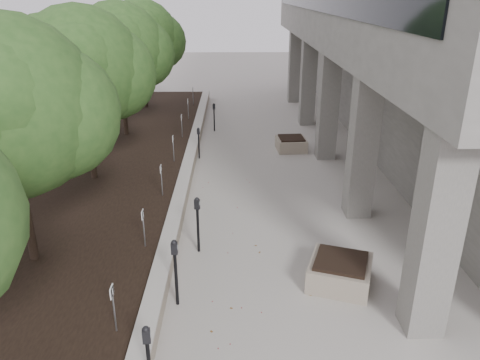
{
  "coord_description": "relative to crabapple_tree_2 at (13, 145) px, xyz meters",
  "views": [
    {
      "loc": [
        -0.22,
        -6.25,
        6.1
      ],
      "look_at": [
        -0.02,
        6.15,
        1.02
      ],
      "focal_mm": 34.66,
      "sensor_mm": 36.0,
      "label": 1
    }
  ],
  "objects": [
    {
      "name": "parking_meter_4",
      "position": [
        3.25,
        7.94,
        -2.5
      ],
      "size": [
        0.13,
        0.1,
        1.25
      ],
      "primitive_type": null,
      "rotation": [
        0.0,
        0.0,
        -0.12
      ],
      "color": "black",
      "rests_on": "ground"
    },
    {
      "name": "parking_sign_6",
      "position": [
        2.45,
        9.5,
        -2.24
      ],
      "size": [
        0.04,
        0.22,
        0.96
      ],
      "primitive_type": null,
      "color": "black",
      "rests_on": "planting_bed"
    },
    {
      "name": "parking_meter_5",
      "position": [
        3.71,
        11.75,
        -2.46
      ],
      "size": [
        0.14,
        0.11,
        1.32
      ],
      "primitive_type": null,
      "rotation": [
        0.0,
        0.0,
        -0.11
      ],
      "color": "black",
      "rests_on": "ground"
    },
    {
      "name": "crabapple_tree_3",
      "position": [
        0.0,
        5.0,
        0.0
      ],
      "size": [
        4.6,
        4.0,
        5.44
      ],
      "primitive_type": null,
      "color": "#294E1E",
      "rests_on": "planting_bed"
    },
    {
      "name": "parking_meter_2",
      "position": [
        3.4,
        -1.21,
        -2.35
      ],
      "size": [
        0.16,
        0.11,
        1.54
      ],
      "primitive_type": null,
      "rotation": [
        0.0,
        0.0,
        -0.04
      ],
      "color": "black",
      "rests_on": "ground"
    },
    {
      "name": "parking_sign_8",
      "position": [
        2.45,
        15.5,
        -2.24
      ],
      "size": [
        0.04,
        0.22,
        0.96
      ],
      "primitive_type": null,
      "color": "black",
      "rests_on": "planting_bed"
    },
    {
      "name": "parking_sign_4",
      "position": [
        2.45,
        3.5,
        -2.24
      ],
      "size": [
        0.04,
        0.22,
        0.96
      ],
      "primitive_type": null,
      "color": "black",
      "rests_on": "planting_bed"
    },
    {
      "name": "parking_sign_7",
      "position": [
        2.45,
        12.5,
        -2.24
      ],
      "size": [
        0.04,
        0.22,
        0.96
      ],
      "primitive_type": null,
      "color": "black",
      "rests_on": "planting_bed"
    },
    {
      "name": "berry_scatter",
      "position": [
        4.7,
        2.0,
        -3.11
      ],
      "size": [
        3.3,
        14.1,
        0.02
      ],
      "primitive_type": null,
      "color": "maroon",
      "rests_on": "ground"
    },
    {
      "name": "crabapple_tree_5",
      "position": [
        0.0,
        15.0,
        0.0
      ],
      "size": [
        4.6,
        4.0,
        5.44
      ],
      "primitive_type": null,
      "color": "#294E1E",
      "rests_on": "planting_bed"
    },
    {
      "name": "planter_back",
      "position": [
        6.98,
        8.92,
        -2.85
      ],
      "size": [
        1.25,
        1.25,
        0.55
      ],
      "primitive_type": null,
      "rotation": [
        0.0,
        0.0,
        0.07
      ],
      "color": "tan",
      "rests_on": "ground"
    },
    {
      "name": "retaining_wall",
      "position": [
        2.97,
        6.0,
        -2.87
      ],
      "size": [
        0.39,
        26.0,
        0.5
      ],
      "primitive_type": null,
      "color": "tan",
      "rests_on": "ground"
    },
    {
      "name": "crabapple_tree_4",
      "position": [
        0.0,
        10.0,
        0.0
      ],
      "size": [
        4.6,
        4.0,
        5.44
      ],
      "primitive_type": null,
      "color": "#294E1E",
      "rests_on": "planting_bed"
    },
    {
      "name": "parking_sign_3",
      "position": [
        2.45,
        0.5,
        -2.24
      ],
      "size": [
        0.04,
        0.22,
        0.96
      ],
      "primitive_type": null,
      "color": "black",
      "rests_on": "planting_bed"
    },
    {
      "name": "parking_sign_5",
      "position": [
        2.45,
        6.5,
        -2.24
      ],
      "size": [
        0.04,
        0.22,
        0.96
      ],
      "primitive_type": null,
      "color": "black",
      "rests_on": "planting_bed"
    },
    {
      "name": "parking_sign_2",
      "position": [
        2.45,
        -2.5,
        -2.24
      ],
      "size": [
        0.04,
        0.22,
        0.96
      ],
      "primitive_type": null,
      "color": "black",
      "rests_on": "planting_bed"
    },
    {
      "name": "parking_meter_3",
      "position": [
        3.7,
        0.91,
        -2.37
      ],
      "size": [
        0.17,
        0.14,
        1.5
      ],
      "primitive_type": null,
      "rotation": [
        0.0,
        0.0,
        -0.3
      ],
      "color": "black",
      "rests_on": "ground"
    },
    {
      "name": "planting_bed",
      "position": [
        -0.7,
        6.0,
        -2.92
      ],
      "size": [
        7.0,
        26.0,
        0.4
      ],
      "primitive_type": "cube",
      "color": "black",
      "rests_on": "ground"
    },
    {
      "name": "crabapple_tree_2",
      "position": [
        0.0,
        0.0,
        0.0
      ],
      "size": [
        4.6,
        4.0,
        5.44
      ],
      "primitive_type": null,
      "color": "#294E1E",
      "rests_on": "planting_bed"
    },
    {
      "name": "planter_front",
      "position": [
        6.95,
        -0.52,
        -2.81
      ],
      "size": [
        1.68,
        1.68,
        0.62
      ],
      "primitive_type": null,
      "rotation": [
        0.0,
        0.0,
        -0.34
      ],
      "color": "tan",
      "rests_on": "ground"
    }
  ]
}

